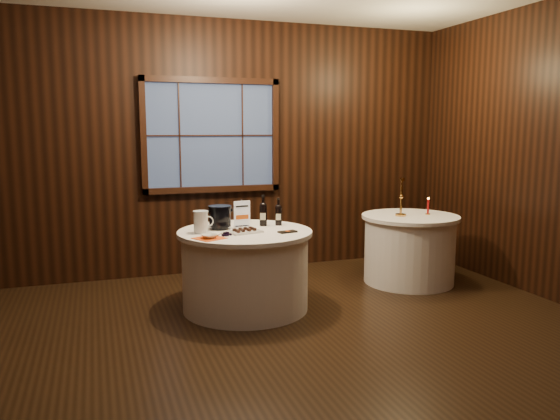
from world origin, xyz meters
name	(u,v)px	position (x,y,z in m)	size (l,w,h in m)	color
ground	(279,347)	(0.00, 0.00, 0.00)	(6.00, 6.00, 0.00)	black
back_wall	(211,144)	(0.00, 2.48, 1.54)	(6.00, 0.10, 3.00)	black
main_table	(245,270)	(0.00, 1.00, 0.39)	(1.28, 1.28, 0.77)	white
side_table	(409,249)	(2.00, 1.30, 0.39)	(1.08, 1.08, 0.77)	white
sign_stand	(242,218)	(0.02, 1.18, 0.86)	(0.17, 0.10, 0.27)	#B2B3B9
port_bottle_left	(263,213)	(0.24, 1.19, 0.90)	(0.07, 0.09, 0.31)	black
port_bottle_right	(278,213)	(0.40, 1.17, 0.89)	(0.07, 0.08, 0.28)	black
ice_bucket	(220,217)	(-0.21, 1.15, 0.89)	(0.22, 0.22, 0.23)	black
chocolate_plate	(245,231)	(-0.03, 0.89, 0.79)	(0.34, 0.27, 0.04)	white
chocolate_box	(288,232)	(0.35, 0.77, 0.78)	(0.17, 0.09, 0.01)	black
grape_bunch	(226,234)	(-0.23, 0.79, 0.79)	(0.15, 0.06, 0.04)	black
glass_pitcher	(201,222)	(-0.42, 1.02, 0.87)	(0.19, 0.14, 0.21)	white
orange_napkin	(209,238)	(-0.40, 0.73, 0.77)	(0.23, 0.23, 0.00)	#DF4E12
cracker_bowl	(209,236)	(-0.40, 0.73, 0.79)	(0.14, 0.14, 0.03)	white
brass_candlestick	(401,202)	(1.87, 1.29, 0.92)	(0.12, 0.12, 0.42)	#C6893E
red_candle	(428,208)	(2.21, 1.27, 0.85)	(0.05, 0.05, 0.20)	#C6893E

